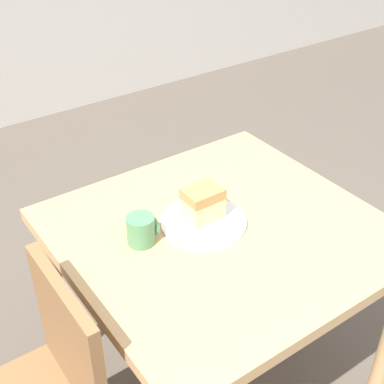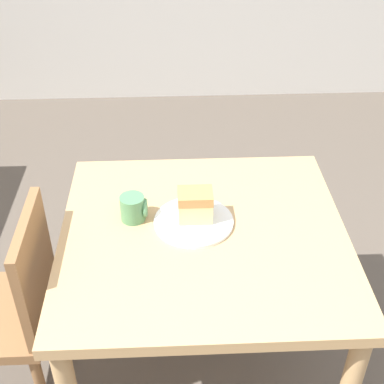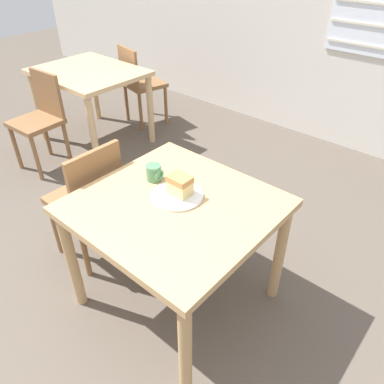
% 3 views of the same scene
% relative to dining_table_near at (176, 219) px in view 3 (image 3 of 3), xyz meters
% --- Properties ---
extents(ground_plane, '(14.00, 14.00, 0.00)m').
position_rel_dining_table_near_xyz_m(ground_plane, '(-0.02, -0.50, -0.61)').
color(ground_plane, brown).
extents(dining_table_near, '(0.93, 0.90, 0.72)m').
position_rel_dining_table_near_xyz_m(dining_table_near, '(0.00, 0.00, 0.00)').
color(dining_table_near, tan).
rests_on(dining_table_near, ground_plane).
extents(dining_table_far, '(1.00, 0.79, 0.73)m').
position_rel_dining_table_near_xyz_m(dining_table_far, '(-2.01, 0.96, 0.01)').
color(dining_table_far, tan).
rests_on(dining_table_far, ground_plane).
extents(chair_near_window, '(0.38, 0.38, 0.84)m').
position_rel_dining_table_near_xyz_m(chair_near_window, '(-0.66, -0.08, -0.14)').
color(chair_near_window, brown).
rests_on(chair_near_window, ground_plane).
extents(chair_far_corner, '(0.40, 0.40, 0.84)m').
position_rel_dining_table_near_xyz_m(chair_far_corner, '(-1.96, 0.37, -0.14)').
color(chair_far_corner, brown).
rests_on(chair_far_corner, ground_plane).
extents(chair_far_opposite, '(0.46, 0.46, 0.84)m').
position_rel_dining_table_near_xyz_m(chair_far_opposite, '(-1.97, 1.54, -0.14)').
color(chair_far_opposite, brown).
rests_on(chair_far_opposite, ground_plane).
extents(plate, '(0.26, 0.26, 0.01)m').
position_rel_dining_table_near_xyz_m(plate, '(-0.03, 0.05, 0.11)').
color(plate, white).
rests_on(plate, dining_table_near).
extents(cake_slice, '(0.11, 0.09, 0.10)m').
position_rel_dining_table_near_xyz_m(cake_slice, '(-0.03, 0.06, 0.16)').
color(cake_slice, '#E0C67F').
rests_on(cake_slice, plate).
extents(coffee_mug, '(0.09, 0.08, 0.09)m').
position_rel_dining_table_near_xyz_m(coffee_mug, '(-0.23, 0.08, 0.15)').
color(coffee_mug, '#4C8456').
rests_on(coffee_mug, dining_table_near).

